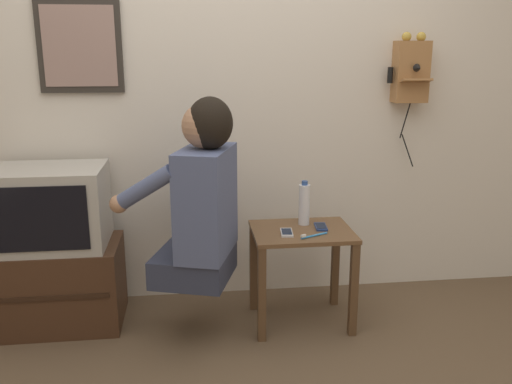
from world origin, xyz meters
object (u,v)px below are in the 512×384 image
Objects in this scene: television at (48,207)px; cell_phone_held at (287,232)px; person at (201,197)px; cell_phone_spare at (321,227)px; water_bottle at (304,204)px; wall_phone_antique at (411,71)px; toothbrush at (312,236)px; framed_picture at (80,46)px.

cell_phone_held is (1.22, -0.20, -0.12)m from television.
person is at bearing -167.82° from cell_phone_held.
cell_phone_spare is 0.15m from water_bottle.
television is 1.24m from cell_phone_held.
toothbrush is (-0.66, -0.48, -0.79)m from wall_phone_antique.
framed_picture reaches higher than person.
toothbrush is at bearing -90.16° from water_bottle.
toothbrush reaches higher than cell_phone_spare.
person is 0.60m from water_bottle.
water_bottle reaches higher than cell_phone_spare.
television is 2.44× the size of water_bottle.
cell_phone_held is at bearing -130.03° from water_bottle.
water_bottle is at bearing -2.38° from television.
water_bottle reaches higher than cell_phone_held.
water_bottle is (1.34, -0.06, -0.02)m from television.
cell_phone_spare is (0.63, 0.12, -0.22)m from person.
wall_phone_antique is at bearing 6.20° from television.
wall_phone_antique is 1.83m from framed_picture.
person is at bearing -160.98° from water_bottle.
television is 1.43m from cell_phone_spare.
person is at bearing -17.42° from television.
person reaches higher than water_bottle.
wall_phone_antique reaches higher than cell_phone_held.
framed_picture is 1.47m from cell_phone_held.
water_bottle is at bearing 143.14° from cell_phone_spare.
framed_picture is at bearing 168.68° from cell_phone_spare.
person is 5.98× the size of toothbrush.
wall_phone_antique is at bearing -1.39° from framed_picture.
wall_phone_antique is 3.17× the size of water_bottle.
water_bottle is at bearing -53.57° from person.
toothbrush is at bearing -24.36° from framed_picture.
wall_phone_antique is 5.02× the size of toothbrush.
toothbrush is at bearing -74.49° from person.
cell_phone_held is 0.22m from water_bottle.
television reaches higher than cell_phone_held.
cell_phone_held is 0.14m from toothbrush.
person reaches higher than toothbrush.
cell_phone_held is at bearing -9.24° from television.
toothbrush is (-0.08, -0.14, 0.00)m from cell_phone_spare.
water_bottle is (-0.08, 0.07, 0.11)m from cell_phone_spare.
cell_phone_held and cell_phone_spare have the same top height.
framed_picture is at bearing 67.56° from person.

